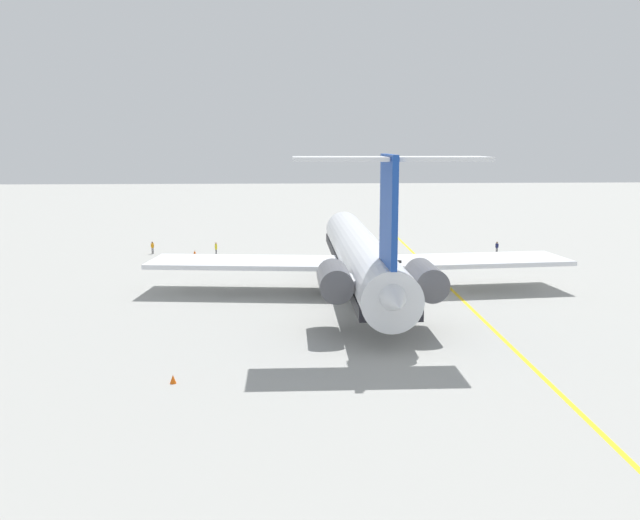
# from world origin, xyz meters

# --- Properties ---
(ground) EXTENTS (369.46, 369.46, 0.00)m
(ground) POSITION_xyz_m (0.00, 0.00, 0.00)
(ground) COLOR #9E9E99
(main_jetliner) EXTENTS (46.98, 41.86, 13.72)m
(main_jetliner) POSITION_xyz_m (0.11, 6.53, 3.74)
(main_jetliner) COLOR silver
(main_jetliner) RESTS_ON ground
(ground_crew_near_tail) EXTENTS (0.26, 0.41, 1.64)m
(ground_crew_near_tail) POSITION_xyz_m (26.56, 31.30, 1.04)
(ground_crew_near_tail) COLOR black
(ground_crew_near_tail) RESTS_ON ground
(ground_crew_portside) EXTENTS (0.44, 0.29, 1.82)m
(ground_crew_portside) POSITION_xyz_m (24.29, 22.76, 1.16)
(ground_crew_portside) COLOR black
(ground_crew_portside) RESTS_ON ground
(ground_crew_starboard) EXTENTS (0.27, 0.40, 1.66)m
(ground_crew_starboard) POSITION_xyz_m (23.90, -14.03, 1.05)
(ground_crew_starboard) COLOR black
(ground_crew_starboard) RESTS_ON ground
(safety_cone_nose) EXTENTS (0.40, 0.40, 0.55)m
(safety_cone_nose) POSITION_xyz_m (-24.24, 20.92, 0.28)
(safety_cone_nose) COLOR #EA590F
(safety_cone_nose) RESTS_ON ground
(safety_cone_wingtip) EXTENTS (0.40, 0.40, 0.55)m
(safety_cone_wingtip) POSITION_xyz_m (25.80, 25.70, 0.28)
(safety_cone_wingtip) COLOR #EA590F
(safety_cone_wingtip) RESTS_ON ground
(taxiway_centreline) EXTENTS (98.39, 2.70, 0.01)m
(taxiway_centreline) POSITION_xyz_m (1.43, -2.68, 0.00)
(taxiway_centreline) COLOR gold
(taxiway_centreline) RESTS_ON ground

